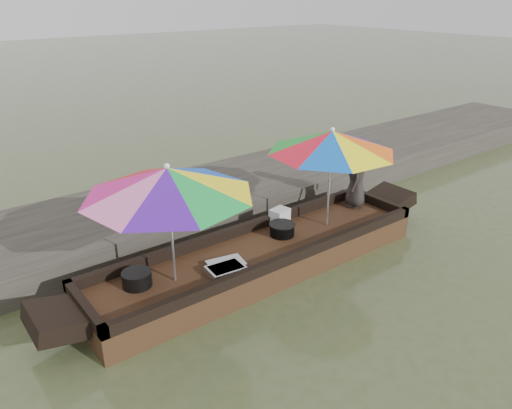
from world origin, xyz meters
TOP-DOWN VIEW (x-y plane):
  - water at (0.00, 0.00)m, footprint 80.00×80.00m
  - dock at (0.00, 2.20)m, footprint 22.00×2.20m
  - boat_hull at (0.00, 0.00)m, footprint 5.13×1.20m
  - cooking_pot at (-1.79, 0.17)m, footprint 0.37×0.37m
  - tray_crayfish at (-0.75, -0.24)m, footprint 0.51×0.38m
  - tray_scallop at (-0.66, -0.11)m, footprint 0.53×0.42m
  - charcoal_grill at (0.52, 0.14)m, footprint 0.37×0.37m
  - supply_bag at (0.73, 0.45)m, footprint 0.32×0.27m
  - vendor at (2.21, 0.24)m, footprint 0.61×0.59m
  - umbrella_bow at (-1.36, 0.00)m, footprint 2.40×2.40m
  - umbrella_stern at (1.32, 0.00)m, footprint 2.37×2.37m

SIDE VIEW (x-z plane):
  - water at x=0.00m, z-range 0.00..0.00m
  - boat_hull at x=0.00m, z-range 0.00..0.35m
  - dock at x=0.00m, z-range 0.00..0.50m
  - tray_scallop at x=-0.66m, z-range 0.35..0.41m
  - tray_crayfish at x=-0.75m, z-range 0.35..0.44m
  - charcoal_grill at x=0.52m, z-range 0.35..0.52m
  - cooking_pot at x=-1.79m, z-range 0.35..0.54m
  - supply_bag at x=0.73m, z-range 0.35..0.61m
  - vendor at x=2.21m, z-range 0.35..1.40m
  - umbrella_bow at x=-1.36m, z-range 0.35..1.90m
  - umbrella_stern at x=1.32m, z-range 0.35..1.90m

